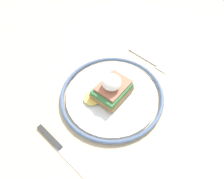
# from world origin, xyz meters

# --- Properties ---
(ground_plane) EXTENTS (6.00, 6.00, 0.00)m
(ground_plane) POSITION_xyz_m (0.00, 0.00, 0.00)
(ground_plane) COLOR #B2ADA3
(dining_table) EXTENTS (0.83, 0.89, 0.75)m
(dining_table) POSITION_xyz_m (0.00, 0.00, 0.63)
(dining_table) COLOR #C6B28E
(dining_table) RESTS_ON ground_plane
(plate) EXTENTS (0.28, 0.28, 0.02)m
(plate) POSITION_xyz_m (-0.01, 0.04, 0.76)
(plate) COLOR silver
(plate) RESTS_ON dining_table
(sandwich) EXTENTS (0.11, 0.09, 0.08)m
(sandwich) POSITION_xyz_m (-0.01, 0.04, 0.80)
(sandwich) COLOR #9E703D
(sandwich) RESTS_ON plate
(fork) EXTENTS (0.02, 0.15, 0.00)m
(fork) POSITION_xyz_m (-0.19, 0.05, 0.76)
(fork) COLOR silver
(fork) RESTS_ON dining_table
(knife) EXTENTS (0.03, 0.18, 0.01)m
(knife) POSITION_xyz_m (0.18, 0.03, 0.76)
(knife) COLOR #2D2D2D
(knife) RESTS_ON dining_table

